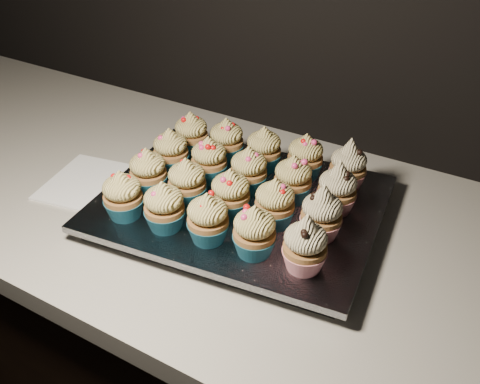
{
  "coord_description": "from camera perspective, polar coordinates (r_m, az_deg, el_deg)",
  "views": [
    {
      "loc": [
        0.44,
        1.06,
        1.45
      ],
      "look_at": [
        0.08,
        1.69,
        0.95
      ],
      "focal_mm": 40.0,
      "sensor_mm": 36.0,
      "label": 1
    }
  ],
  "objects": [
    {
      "name": "cabinet",
      "position": [
        1.28,
        -2.84,
        -18.15
      ],
      "size": [
        2.4,
        0.6,
        0.86
      ],
      "primitive_type": "cube",
      "color": "black",
      "rests_on": "ground"
    },
    {
      "name": "worktop",
      "position": [
        0.96,
        -3.59,
        -1.72
      ],
      "size": [
        2.44,
        0.64,
        0.04
      ],
      "primitive_type": "cube",
      "color": "beige",
      "rests_on": "cabinet"
    },
    {
      "name": "napkin",
      "position": [
        1.02,
        -15.44,
        0.87
      ],
      "size": [
        0.19,
        0.19,
        0.0
      ],
      "primitive_type": "cube",
      "rotation": [
        0.0,
        0.0,
        0.19
      ],
      "color": "white",
      "rests_on": "worktop"
    },
    {
      "name": "baking_tray",
      "position": [
        0.9,
        -0.0,
        -2.04
      ],
      "size": [
        0.45,
        0.36,
        0.02
      ],
      "primitive_type": "cube",
      "rotation": [
        0.0,
        0.0,
        0.11
      ],
      "color": "black",
      "rests_on": "worktop"
    },
    {
      "name": "foil_lining",
      "position": [
        0.89,
        -0.0,
        -1.16
      ],
      "size": [
        0.49,
        0.4,
        0.01
      ],
      "primitive_type": "cube",
      "rotation": [
        0.0,
        0.0,
        0.11
      ],
      "color": "silver",
      "rests_on": "baking_tray"
    },
    {
      "name": "cupcake_0",
      "position": [
        0.85,
        -12.4,
        -0.38
      ],
      "size": [
        0.06,
        0.06,
        0.08
      ],
      "color": "#196079",
      "rests_on": "foil_lining"
    },
    {
      "name": "cupcake_1",
      "position": [
        0.82,
        -8.09,
        -1.59
      ],
      "size": [
        0.06,
        0.06,
        0.08
      ],
      "color": "#196079",
      "rests_on": "foil_lining"
    },
    {
      "name": "cupcake_2",
      "position": [
        0.79,
        -3.45,
        -2.87
      ],
      "size": [
        0.06,
        0.06,
        0.08
      ],
      "color": "#196079",
      "rests_on": "foil_lining"
    },
    {
      "name": "cupcake_3",
      "position": [
        0.76,
        1.55,
        -4.28
      ],
      "size": [
        0.06,
        0.06,
        0.08
      ],
      "color": "#196079",
      "rests_on": "foil_lining"
    },
    {
      "name": "cupcake_4",
      "position": [
        0.74,
        6.97,
        -5.65
      ],
      "size": [
        0.06,
        0.06,
        0.1
      ],
      "color": "red",
      "rests_on": "foil_lining"
    },
    {
      "name": "cupcake_5",
      "position": [
        0.9,
        -9.76,
        2.11
      ],
      "size": [
        0.06,
        0.06,
        0.08
      ],
      "color": "#196079",
      "rests_on": "foil_lining"
    },
    {
      "name": "cupcake_6",
      "position": [
        0.87,
        -5.67,
        1.02
      ],
      "size": [
        0.06,
        0.06,
        0.08
      ],
      "color": "#196079",
      "rests_on": "foil_lining"
    },
    {
      "name": "cupcake_7",
      "position": [
        0.84,
        -1.01,
        -0.19
      ],
      "size": [
        0.06,
        0.06,
        0.08
      ],
      "color": "#196079",
      "rests_on": "foil_lining"
    },
    {
      "name": "cupcake_8",
      "position": [
        0.82,
        3.73,
        -1.23
      ],
      "size": [
        0.06,
        0.06,
        0.08
      ],
      "color": "#196079",
      "rests_on": "foil_lining"
    },
    {
      "name": "cupcake_9",
      "position": [
        0.8,
        8.7,
        -2.34
      ],
      "size": [
        0.06,
        0.06,
        0.1
      ],
      "color": "red",
      "rests_on": "foil_lining"
    },
    {
      "name": "cupcake_10",
      "position": [
        0.95,
        -7.39,
        4.32
      ],
      "size": [
        0.06,
        0.06,
        0.08
      ],
      "color": "#196079",
      "rests_on": "foil_lining"
    },
    {
      "name": "cupcake_11",
      "position": [
        0.92,
        -3.32,
        3.41
      ],
      "size": [
        0.06,
        0.06,
        0.08
      ],
      "color": "#196079",
      "rests_on": "foil_lining"
    },
    {
      "name": "cupcake_12",
      "position": [
        0.89,
        0.94,
        2.3
      ],
      "size": [
        0.06,
        0.06,
        0.08
      ],
      "color": "#196079",
      "rests_on": "foil_lining"
    },
    {
      "name": "cupcake_13",
      "position": [
        0.87,
        5.66,
        1.34
      ],
      "size": [
        0.06,
        0.06,
        0.08
      ],
      "color": "#196079",
      "rests_on": "foil_lining"
    },
    {
      "name": "cupcake_14",
      "position": [
        0.86,
        10.33,
        0.3
      ],
      "size": [
        0.06,
        0.06,
        0.1
      ],
      "color": "red",
      "rests_on": "foil_lining"
    },
    {
      "name": "cupcake_15",
      "position": [
        1.01,
        -5.21,
        6.17
      ],
      "size": [
        0.06,
        0.06,
        0.08
      ],
      "color": "#196079",
      "rests_on": "foil_lining"
    },
    {
      "name": "cupcake_16",
      "position": [
        0.98,
        -1.44,
        5.49
      ],
      "size": [
        0.06,
        0.06,
        0.08
      ],
      "color": "#196079",
      "rests_on": "foil_lining"
    },
    {
      "name": "cupcake_17",
      "position": [
        0.95,
        2.55,
        4.54
      ],
      "size": [
        0.06,
        0.06,
        0.08
      ],
      "color": "#196079",
      "rests_on": "foil_lining"
    },
    {
      "name": "cupcake_18",
      "position": [
        0.94,
        6.98,
        3.72
      ],
      "size": [
        0.06,
        0.06,
        0.08
      ],
      "color": "#196079",
      "rests_on": "foil_lining"
    },
    {
      "name": "cupcake_19",
      "position": [
        0.92,
        11.46,
        2.71
      ],
      "size": [
        0.06,
        0.06,
        0.1
      ],
      "color": "red",
      "rests_on": "foil_lining"
    }
  ]
}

